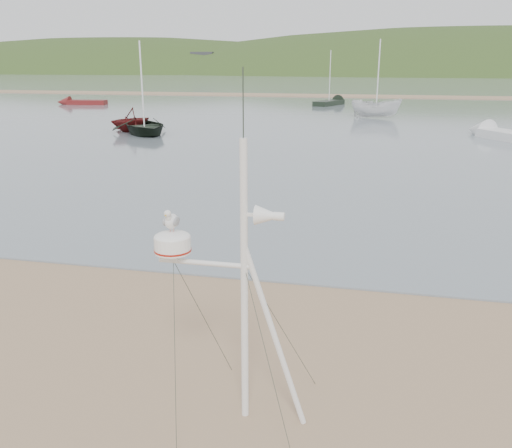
% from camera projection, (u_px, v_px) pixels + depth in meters
% --- Properties ---
extents(ground, '(560.00, 560.00, 0.00)m').
position_uv_depth(ground, '(109.00, 371.00, 8.37)').
color(ground, '#906F53').
rests_on(ground, ground).
extents(water, '(560.00, 256.00, 0.04)m').
position_uv_depth(water, '(366.00, 81.00, 131.68)').
color(water, slate).
rests_on(water, ground).
extents(sandbar, '(560.00, 7.00, 0.07)m').
position_uv_depth(sandbar, '(352.00, 96.00, 73.74)').
color(sandbar, '#906F53').
rests_on(sandbar, water).
extents(hill_ridge, '(620.00, 180.00, 80.00)m').
position_uv_depth(hill_ridge, '(415.00, 121.00, 229.68)').
color(hill_ridge, '#283D19').
rests_on(hill_ridge, ground).
extents(far_cottages, '(294.40, 6.30, 8.00)m').
position_uv_depth(far_cottages, '(381.00, 63.00, 189.69)').
color(far_cottages, silver).
rests_on(far_cottages, ground).
extents(mast_rig, '(2.02, 2.15, 4.55)m').
position_uv_depth(mast_rig, '(240.00, 343.00, 7.01)').
color(mast_rig, white).
rests_on(mast_rig, ground).
extents(boat_dark, '(3.52, 2.98, 5.05)m').
position_uv_depth(boat_dark, '(142.00, 95.00, 34.58)').
color(boat_dark, black).
rests_on(boat_dark, water).
extents(boat_red, '(3.05, 2.69, 3.02)m').
position_uv_depth(boat_red, '(130.00, 109.00, 36.41)').
color(boat_red, maroon).
rests_on(boat_red, water).
extents(boat_white, '(1.82, 1.78, 4.19)m').
position_uv_depth(boat_white, '(377.00, 92.00, 44.91)').
color(boat_white, silver).
rests_on(boat_white, water).
extents(sailboat_white_near, '(4.84, 6.49, 6.60)m').
position_uv_depth(sailboat_white_near, '(495.00, 133.00, 33.85)').
color(sailboat_white_near, silver).
rests_on(sailboat_white_near, ground).
extents(dinghy_red_far, '(5.66, 2.07, 1.35)m').
position_uv_depth(dinghy_red_far, '(76.00, 102.00, 59.64)').
color(dinghy_red_far, maroon).
rests_on(dinghy_red_far, ground).
extents(sailboat_dark_mid, '(3.70, 6.35, 6.22)m').
position_uv_depth(sailboat_dark_mid, '(335.00, 102.00, 59.89)').
color(sailboat_dark_mid, black).
rests_on(sailboat_dark_mid, ground).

